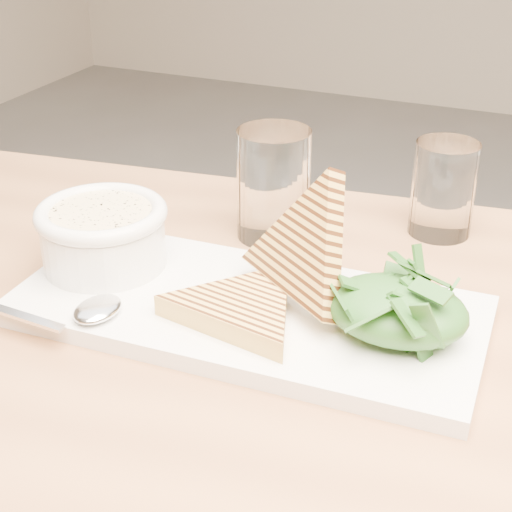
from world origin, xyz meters
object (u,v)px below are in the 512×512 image
at_px(table_top, 285,408).
at_px(glass_near, 274,185).
at_px(platter, 247,310).
at_px(soup_bowl, 104,242).
at_px(glass_far, 443,189).

height_order(table_top, glass_near, glass_near).
height_order(platter, soup_bowl, soup_bowl).
relative_size(glass_near, glass_far, 1.16).
bearing_deg(glass_far, soup_bowl, -140.21).
relative_size(platter, glass_near, 3.51).
bearing_deg(glass_far, glass_near, -154.42).
xyz_separation_m(glass_near, glass_far, (0.15, 0.07, -0.01)).
bearing_deg(soup_bowl, glass_near, 53.36).
bearing_deg(table_top, soup_bowl, 157.78).
distance_m(platter, glass_far, 0.26).
distance_m(soup_bowl, glass_far, 0.34).
xyz_separation_m(table_top, glass_far, (0.05, 0.30, 0.07)).
xyz_separation_m(platter, glass_near, (-0.04, 0.16, 0.05)).
bearing_deg(glass_near, glass_far, 25.58).
bearing_deg(glass_near, soup_bowl, -126.64).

